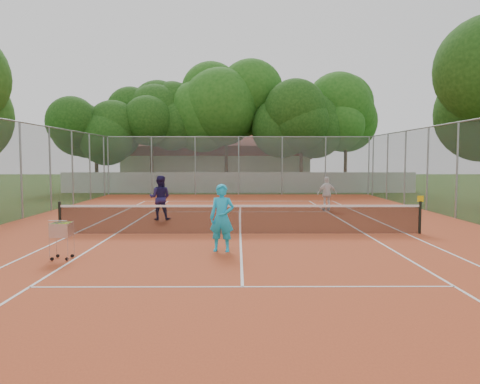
{
  "coord_description": "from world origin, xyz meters",
  "views": [
    {
      "loc": [
        -0.1,
        -15.28,
        2.5
      ],
      "look_at": [
        0.0,
        1.5,
        1.3
      ],
      "focal_mm": 35.0,
      "sensor_mm": 36.0,
      "label": 1
    }
  ],
  "objects_px": {
    "ball_hopper": "(62,239)",
    "player_near": "(222,218)",
    "player_far_left": "(160,198)",
    "clubhouse": "(217,162)",
    "player_far_right": "(327,194)",
    "tennis_net": "(240,219)"
  },
  "relations": [
    {
      "from": "player_near",
      "to": "ball_hopper",
      "type": "distance_m",
      "value": 4.05
    },
    {
      "from": "player_near",
      "to": "player_far_left",
      "type": "height_order",
      "value": "player_near"
    },
    {
      "from": "player_far_left",
      "to": "player_far_right",
      "type": "bearing_deg",
      "value": -151.95
    },
    {
      "from": "player_far_left",
      "to": "ball_hopper",
      "type": "height_order",
      "value": "player_far_left"
    },
    {
      "from": "player_near",
      "to": "player_far_left",
      "type": "bearing_deg",
      "value": 123.51
    },
    {
      "from": "player_far_left",
      "to": "player_far_right",
      "type": "distance_m",
      "value": 8.15
    },
    {
      "from": "ball_hopper",
      "to": "tennis_net",
      "type": "bearing_deg",
      "value": 27.26
    },
    {
      "from": "clubhouse",
      "to": "player_near",
      "type": "bearing_deg",
      "value": -87.32
    },
    {
      "from": "ball_hopper",
      "to": "player_near",
      "type": "bearing_deg",
      "value": 0.2
    },
    {
      "from": "player_far_right",
      "to": "ball_hopper",
      "type": "xyz_separation_m",
      "value": [
        -8.6,
        -10.85,
        -0.31
      ]
    },
    {
      "from": "clubhouse",
      "to": "player_far_right",
      "type": "xyz_separation_m",
      "value": [
        6.19,
        -22.05,
        -1.37
      ]
    },
    {
      "from": "player_far_left",
      "to": "ball_hopper",
      "type": "distance_m",
      "value": 7.58
    },
    {
      "from": "clubhouse",
      "to": "player_far_right",
      "type": "relative_size",
      "value": 10.09
    },
    {
      "from": "player_near",
      "to": "tennis_net",
      "type": "bearing_deg",
      "value": 90.77
    },
    {
      "from": "tennis_net",
      "to": "player_far_left",
      "type": "relative_size",
      "value": 6.6
    },
    {
      "from": "player_far_left",
      "to": "clubhouse",
      "type": "bearing_deg",
      "value": -89.15
    },
    {
      "from": "clubhouse",
      "to": "player_far_right",
      "type": "distance_m",
      "value": 22.94
    },
    {
      "from": "player_near",
      "to": "ball_hopper",
      "type": "xyz_separation_m",
      "value": [
        -3.9,
        -1.0,
        -0.4
      ]
    },
    {
      "from": "player_far_left",
      "to": "player_far_right",
      "type": "height_order",
      "value": "player_far_left"
    },
    {
      "from": "player_far_left",
      "to": "player_far_right",
      "type": "relative_size",
      "value": 1.11
    },
    {
      "from": "player_far_left",
      "to": "player_far_right",
      "type": "xyz_separation_m",
      "value": [
        7.42,
        3.37,
        -0.09
      ]
    },
    {
      "from": "player_near",
      "to": "ball_hopper",
      "type": "bearing_deg",
      "value": -154.86
    }
  ]
}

